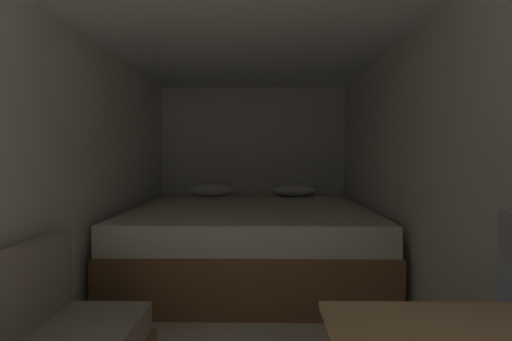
% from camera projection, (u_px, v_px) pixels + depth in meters
% --- Properties ---
extents(wall_back, '(2.49, 0.05, 2.09)m').
position_uv_depth(wall_back, '(253.00, 167.00, 4.57)').
color(wall_back, silver).
rests_on(wall_back, ground).
extents(wall_left, '(0.05, 4.79, 2.09)m').
position_uv_depth(wall_left, '(49.00, 181.00, 2.17)').
color(wall_left, silver).
rests_on(wall_left, ground).
extents(wall_right, '(0.05, 4.79, 2.09)m').
position_uv_depth(wall_right, '(442.00, 181.00, 2.13)').
color(wall_right, silver).
rests_on(wall_right, ground).
extents(ceiling_slab, '(2.49, 4.79, 0.05)m').
position_uv_depth(ceiling_slab, '(244.00, 5.00, 2.10)').
color(ceiling_slab, white).
rests_on(ceiling_slab, wall_left).
extents(bed, '(2.27, 2.05, 0.85)m').
position_uv_depth(bed, '(250.00, 239.00, 3.51)').
color(bed, brown).
rests_on(bed, ground).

